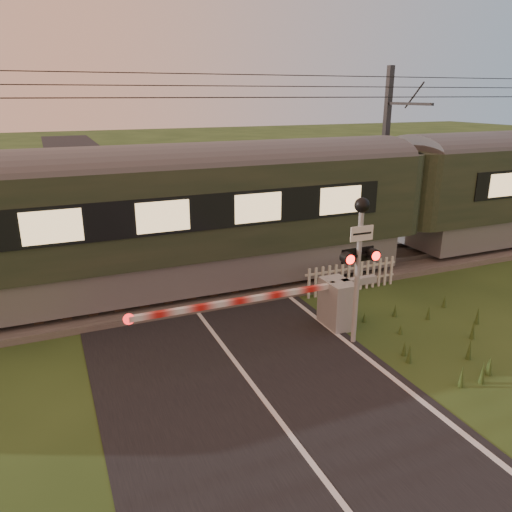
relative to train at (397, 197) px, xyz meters
name	(u,v)px	position (x,y,z in m)	size (l,w,h in m)	color
ground	(275,416)	(-7.62, -6.50, -2.28)	(160.00, 160.00, 0.00)	#243B16
road	(281,422)	(-7.60, -6.73, -2.27)	(6.00, 140.00, 0.03)	black
track_bed	(182,290)	(-7.62, 0.00, -2.21)	(140.00, 3.40, 0.39)	#47423D
overhead_wires	(172,89)	(-7.62, 0.00, 3.45)	(120.00, 0.62, 0.62)	black
train	(397,197)	(0.00, 0.00, 0.00)	(42.77, 2.95, 3.99)	slate
boom_gate	(329,303)	(-4.84, -3.72, -1.61)	(6.31, 0.93, 1.24)	gray
crossing_signal	(359,246)	(-4.71, -4.65, 0.11)	(0.88, 0.36, 3.47)	gray
picket_fence	(352,277)	(-2.96, -1.89, -1.82)	(3.09, 0.08, 0.90)	silver
catenary_mast	(386,154)	(1.08, 2.22, 1.16)	(0.21, 2.45, 6.59)	#2D2D30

